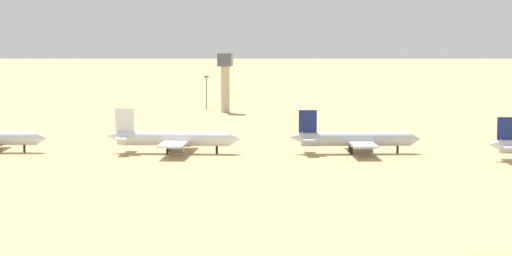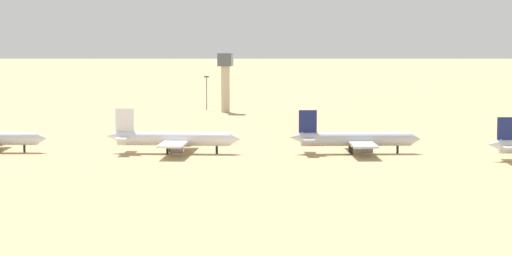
% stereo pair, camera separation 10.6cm
% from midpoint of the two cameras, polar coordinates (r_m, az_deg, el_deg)
% --- Properties ---
extents(ground, '(4000.00, 4000.00, 0.00)m').
position_cam_midpoint_polar(ground, '(263.86, 0.22, -1.47)').
color(ground, tan).
extents(ridge_west, '(313.96, 295.00, 68.04)m').
position_cam_midpoint_polar(ridge_west, '(1351.25, -0.65, 5.67)').
color(ridge_west, gray).
rests_on(ridge_west, ground).
extents(parked_jet_white_3, '(34.42, 28.97, 11.37)m').
position_cam_midpoint_polar(parked_jet_white_3, '(267.87, -4.53, -0.58)').
color(parked_jet_white_3, white).
rests_on(parked_jet_white_3, ground).
extents(parked_jet_navy_4, '(33.40, 28.46, 11.06)m').
position_cam_midpoint_polar(parked_jet_navy_4, '(267.77, 5.32, -0.61)').
color(parked_jet_navy_4, silver).
rests_on(parked_jet_navy_4, ground).
extents(control_tower, '(5.20, 5.20, 21.94)m').
position_cam_midpoint_polar(control_tower, '(391.56, -1.67, 2.78)').
color(control_tower, '#C6B793').
rests_on(control_tower, ground).
extents(light_pole_mid, '(1.80, 0.50, 12.94)m').
position_cam_midpoint_polar(light_pole_mid, '(402.23, -2.69, 2.05)').
color(light_pole_mid, '#59595E').
rests_on(light_pole_mid, ground).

